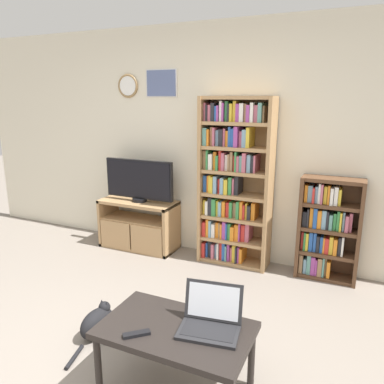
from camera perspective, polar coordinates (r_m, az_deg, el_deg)
The scene contains 10 objects.
ground_plane at distance 2.84m, azimuth -16.27°, elevation -26.09°, with size 18.00×18.00×0.00m, color gray.
wall_back at distance 4.26m, azimuth 3.55°, elevation 7.38°, with size 6.87×0.09×2.60m.
tv_stand at distance 4.65m, azimuth -8.18°, elevation -4.90°, with size 0.95×0.41×0.60m.
television at distance 4.49m, azimuth -8.07°, elevation 1.77°, with size 0.88×0.18×0.50m.
bookshelf_tall at distance 4.07m, azimuth 6.20°, elevation 1.51°, with size 0.77×0.30×1.83m.
bookshelf_short at distance 4.02m, azimuth 19.75°, elevation -5.40°, with size 0.59×0.25×1.05m.
coffee_table at distance 2.44m, azimuth -2.50°, elevation -20.90°, with size 0.92×0.55×0.46m.
laptop at distance 2.37m, azimuth 2.88°, elevation -18.71°, with size 0.40×0.33×0.26m.
remote_near_laptop at distance 2.36m, azimuth -8.44°, elevation -20.62°, with size 0.15×0.14×0.02m.
cat at distance 3.16m, azimuth -14.13°, elevation -18.70°, with size 0.21×0.57×0.27m.
Camera 1 is at (1.50, -1.58, 1.81)m, focal length 35.00 mm.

